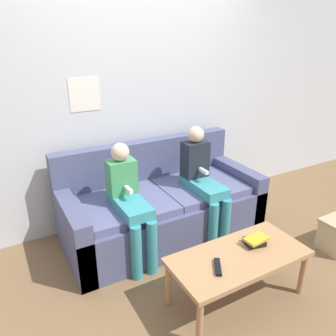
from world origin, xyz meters
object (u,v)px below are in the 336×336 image
at_px(couch, 161,207).
at_px(person_right, 203,179).
at_px(person_left, 129,199).
at_px(tv_remote, 218,267).
at_px(coffee_table, 239,260).

relative_size(couch, person_right, 1.75).
relative_size(person_left, person_right, 0.96).
xyz_separation_m(couch, tv_remote, (-0.15, -1.11, 0.11)).
height_order(couch, person_left, person_left).
distance_m(person_left, person_right, 0.76).
xyz_separation_m(coffee_table, tv_remote, (-0.22, -0.04, 0.06)).
xyz_separation_m(couch, person_left, (-0.42, -0.22, 0.29)).
height_order(coffee_table, person_left, person_left).
height_order(couch, coffee_table, couch).
relative_size(person_left, tv_remote, 6.26).
bearing_deg(person_right, couch, 147.64).
bearing_deg(person_right, tv_remote, -118.66).
height_order(coffee_table, tv_remote, tv_remote).
bearing_deg(coffee_table, tv_remote, -169.32).
bearing_deg(tv_remote, coffee_table, 42.55).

